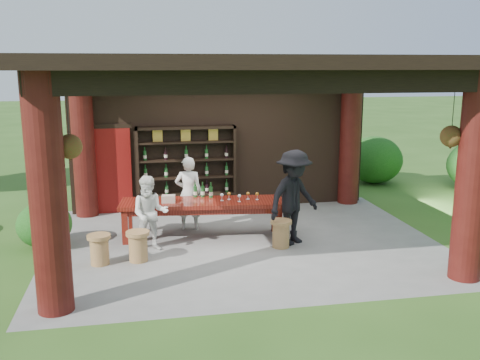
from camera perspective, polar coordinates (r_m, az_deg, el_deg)
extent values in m
plane|color=#2D5119|center=(10.44, 0.41, -6.64)|extent=(90.00, 90.00, 0.00)
cube|color=slate|center=(10.45, 0.41, -6.90)|extent=(7.40, 5.90, 0.10)
cube|color=black|center=(12.71, -1.98, 4.40)|extent=(7.00, 0.18, 3.30)
cube|color=maroon|center=(12.59, -13.66, 0.99)|extent=(0.95, 0.06, 2.00)
cylinder|color=#380C0A|center=(7.59, -19.82, -1.61)|extent=(0.50, 0.50, 3.30)
cylinder|color=#380C0A|center=(9.04, 23.57, 0.21)|extent=(0.50, 0.50, 3.30)
cylinder|color=#380C0A|center=(12.43, -16.37, 3.74)|extent=(0.50, 0.50, 3.30)
cylinder|color=#380C0A|center=(13.36, 11.67, 4.54)|extent=(0.50, 0.50, 3.30)
cube|color=black|center=(7.54, 4.03, 10.51)|extent=(6.70, 0.35, 0.35)
cube|color=black|center=(9.78, -18.30, 10.31)|extent=(0.30, 5.20, 0.30)
cube|color=black|center=(10.94, 17.14, 10.51)|extent=(0.30, 5.20, 0.30)
cube|color=black|center=(9.88, 0.44, 12.37)|extent=(7.50, 6.00, 0.20)
cylinder|color=black|center=(7.59, -17.87, 6.00)|extent=(0.01, 0.01, 0.75)
cone|color=black|center=(7.65, -17.65, 2.61)|extent=(0.32, 0.32, 0.18)
sphere|color=#1E5919|center=(7.63, -17.70, 3.42)|extent=(0.34, 0.34, 0.34)
cylinder|color=black|center=(8.91, 21.78, 6.55)|extent=(0.01, 0.01, 0.75)
cone|color=black|center=(8.96, 21.55, 3.66)|extent=(0.32, 0.32, 0.18)
sphere|color=#1E5919|center=(8.95, 21.60, 4.35)|extent=(0.34, 0.34, 0.34)
cube|color=#54130C|center=(10.56, -4.03, -2.43)|extent=(3.27, 1.17, 0.08)
cube|color=#54130C|center=(10.58, -4.02, -2.95)|extent=(3.05, 1.00, 0.12)
cube|color=#54130C|center=(10.46, -12.14, -4.95)|extent=(0.13, 0.13, 0.67)
cube|color=#54130C|center=(10.47, 4.16, -4.69)|extent=(0.13, 0.13, 0.67)
cube|color=#54130C|center=(11.05, -11.72, -4.01)|extent=(0.13, 0.13, 0.67)
cube|color=#54130C|center=(11.06, 3.69, -3.76)|extent=(0.13, 0.13, 0.67)
cylinder|color=olive|center=(9.57, -10.80, -7.14)|extent=(0.32, 0.32, 0.48)
cylinder|color=olive|center=(9.48, -10.87, -5.60)|extent=(0.41, 0.41, 0.06)
cylinder|color=olive|center=(10.12, 4.38, -5.91)|extent=(0.32, 0.32, 0.46)
cylinder|color=olive|center=(10.04, 4.41, -4.47)|extent=(0.40, 0.40, 0.06)
cylinder|color=olive|center=(9.56, -14.75, -7.37)|extent=(0.32, 0.32, 0.47)
cylinder|color=olive|center=(9.48, -14.84, -5.86)|extent=(0.40, 0.40, 0.06)
imported|color=silver|center=(11.10, -5.50, -1.42)|extent=(0.62, 0.46, 1.54)
imported|color=silver|center=(9.94, -9.58, -3.54)|extent=(0.72, 0.59, 1.40)
imported|color=black|center=(10.19, 5.75, -1.85)|extent=(1.35, 1.15, 1.82)
cube|color=#BF6672|center=(10.47, -7.64, -2.01)|extent=(0.28, 0.21, 0.14)
ellipsoid|color=#194C14|center=(15.97, 14.12, 1.74)|extent=(1.60, 1.60, 1.36)
ellipsoid|color=#194C14|center=(16.00, 23.95, 1.07)|extent=(1.60, 1.60, 1.36)
ellipsoid|color=#194C14|center=(10.74, -20.12, -4.81)|extent=(1.02, 1.02, 0.86)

